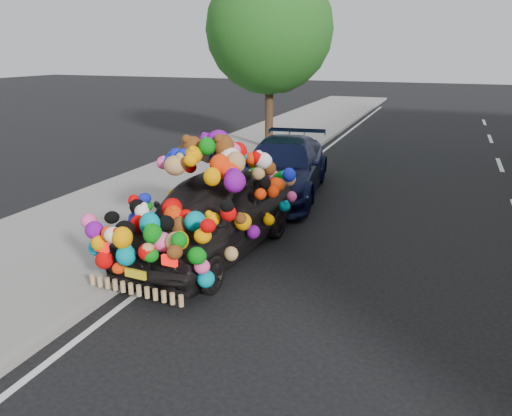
% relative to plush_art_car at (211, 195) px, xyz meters
% --- Properties ---
extents(ground, '(100.00, 100.00, 0.00)m').
position_rel_plush_art_car_xyz_m(ground, '(1.66, -0.56, -1.06)').
color(ground, black).
rests_on(ground, ground).
extents(sidewalk, '(4.00, 60.00, 0.12)m').
position_rel_plush_art_car_xyz_m(sidewalk, '(-2.64, -0.56, -1.00)').
color(sidewalk, gray).
rests_on(sidewalk, ground).
extents(kerb, '(0.15, 60.00, 0.13)m').
position_rel_plush_art_car_xyz_m(kerb, '(-0.69, -0.56, -0.99)').
color(kerb, gray).
rests_on(kerb, ground).
extents(tree_near_sidewalk, '(4.20, 4.20, 6.13)m').
position_rel_plush_art_car_xyz_m(tree_near_sidewalk, '(-2.14, 8.94, 2.97)').
color(tree_near_sidewalk, '#332114').
rests_on(tree_near_sidewalk, ground).
extents(plush_art_car, '(2.34, 4.50, 2.07)m').
position_rel_plush_art_car_xyz_m(plush_art_car, '(0.00, 0.00, 0.00)').
color(plush_art_car, black).
rests_on(plush_art_car, ground).
extents(navy_sedan, '(2.45, 4.81, 1.34)m').
position_rel_plush_art_car_xyz_m(navy_sedan, '(-0.02, 3.94, -0.39)').
color(navy_sedan, black).
rests_on(navy_sedan, ground).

